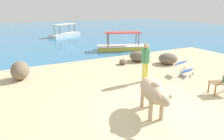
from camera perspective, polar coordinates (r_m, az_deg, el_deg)
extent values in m
cube|color=#CCB78E|center=(6.79, 13.14, -10.68)|extent=(18.00, 14.00, 0.04)
cube|color=teal|center=(26.94, -19.49, 9.29)|extent=(60.00, 36.00, 0.03)
cylinder|color=tan|center=(6.15, 13.14, -10.56)|extent=(0.11, 0.11, 0.56)
cylinder|color=tan|center=(6.05, 10.30, -10.85)|extent=(0.11, 0.11, 0.56)
cylinder|color=tan|center=(6.87, 10.67, -7.41)|extent=(0.11, 0.11, 0.56)
cylinder|color=tan|center=(6.78, 8.12, -7.61)|extent=(0.11, 0.11, 0.56)
ellipsoid|color=tan|center=(6.28, 10.72, -5.32)|extent=(1.07, 1.64, 0.61)
ellipsoid|color=tan|center=(5.42, 13.92, -8.03)|extent=(0.37, 0.47, 0.29)
cone|color=tan|center=(5.42, 15.43, -6.72)|extent=(0.13, 0.13, 0.10)
cone|color=tan|center=(5.32, 12.57, -6.97)|extent=(0.13, 0.13, 0.10)
ellipsoid|color=tan|center=(5.95, 11.66, -3.95)|extent=(0.33, 0.35, 0.20)
cube|color=brown|center=(8.56, 27.25, -2.95)|extent=(0.86, 0.64, 0.04)
cylinder|color=brown|center=(8.56, 24.52, -4.22)|extent=(0.05, 0.05, 0.43)
cylinder|color=brown|center=(8.30, 25.93, -5.06)|extent=(0.05, 0.05, 0.43)
cylinder|color=#2D6B38|center=(8.51, 27.72, -2.21)|extent=(0.07, 0.07, 0.22)
cylinder|color=#2D6B38|center=(8.47, 27.85, -1.31)|extent=(0.03, 0.03, 0.06)
cylinder|color=red|center=(8.46, 27.89, -1.07)|extent=(0.03, 0.03, 0.02)
cylinder|color=brown|center=(10.49, 20.87, -0.89)|extent=(0.04, 0.04, 0.14)
cylinder|color=brown|center=(10.00, 20.21, -1.66)|extent=(0.04, 0.04, 0.14)
cylinder|color=brown|center=(10.55, 18.74, -0.01)|extent=(0.04, 0.04, 0.34)
cylinder|color=brown|center=(10.06, 17.99, -0.74)|extent=(0.04, 0.04, 0.34)
cube|color=#3D66C6|center=(10.24, 19.52, -0.18)|extent=(0.66, 0.63, 0.21)
cube|color=#3D66C6|center=(10.22, 18.01, 1.85)|extent=(0.68, 0.66, 0.23)
cylinder|color=#DBC64C|center=(9.06, 9.20, -0.43)|extent=(0.14, 0.14, 0.82)
cylinder|color=#DBC64C|center=(8.92, 8.53, -0.67)|extent=(0.14, 0.14, 0.82)
cylinder|color=#428956|center=(8.81, 9.07, 3.80)|extent=(0.32, 0.32, 0.58)
cylinder|color=#428956|center=(8.97, 9.86, 4.19)|extent=(0.09, 0.09, 0.52)
cylinder|color=#428956|center=(8.64, 8.26, 3.77)|extent=(0.09, 0.09, 0.52)
sphere|color=tan|center=(8.73, 9.19, 6.36)|extent=(0.22, 0.22, 0.22)
ellipsoid|color=#756651|center=(11.60, 2.97, 2.23)|extent=(0.65, 0.68, 0.29)
ellipsoid|color=#756651|center=(9.96, -23.46, -0.10)|extent=(1.07, 1.22, 0.80)
ellipsoid|color=#6B5B4C|center=(12.05, 14.80, 2.98)|extent=(1.29, 1.30, 0.58)
ellipsoid|color=#6B5B4C|center=(12.33, 7.20, 3.72)|extent=(1.18, 1.14, 0.59)
cube|color=gold|center=(15.61, 2.86, 5.93)|extent=(3.76, 2.30, 0.28)
cube|color=white|center=(15.58, 2.86, 6.51)|extent=(3.84, 2.38, 0.04)
cylinder|color=brown|center=(16.10, 6.47, 8.40)|extent=(0.06, 0.06, 0.95)
cylinder|color=brown|center=(15.36, 7.15, 7.97)|extent=(0.06, 0.06, 0.95)
cylinder|color=brown|center=(15.73, -1.28, 8.30)|extent=(0.06, 0.06, 0.95)
cylinder|color=brown|center=(14.97, -0.96, 7.87)|extent=(0.06, 0.06, 0.95)
cube|color=red|center=(15.44, 2.92, 10.01)|extent=(2.69, 1.77, 0.06)
cube|color=white|center=(23.08, -12.50, 9.11)|extent=(3.67, 2.73, 0.28)
cube|color=white|center=(23.06, -12.53, 9.51)|extent=(3.76, 2.82, 0.04)
cylinder|color=brown|center=(21.98, -13.87, 10.27)|extent=(0.06, 0.06, 0.95)
cylinder|color=brown|center=(22.54, -15.26, 10.32)|extent=(0.06, 0.06, 0.95)
cylinder|color=brown|center=(23.52, -10.05, 10.90)|extent=(0.06, 0.06, 0.95)
cylinder|color=brown|center=(24.05, -11.44, 10.95)|extent=(0.06, 0.06, 0.95)
cube|color=silver|center=(22.96, -12.68, 11.88)|extent=(2.65, 2.06, 0.06)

